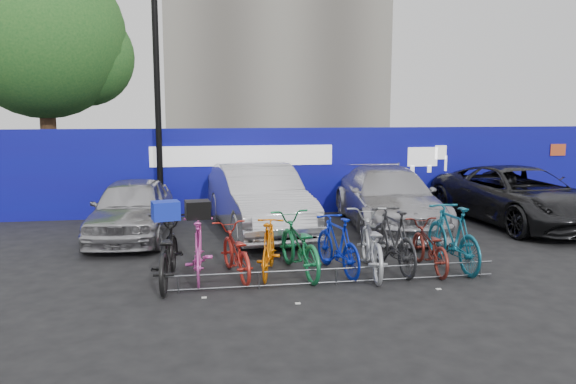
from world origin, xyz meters
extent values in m
plane|color=black|center=(0.00, 0.00, 0.00)|extent=(100.00, 100.00, 0.00)
cube|color=#0B109C|center=(0.00, 6.00, 1.20)|extent=(22.00, 0.15, 2.40)
cube|color=white|center=(-1.00, 5.90, 1.65)|extent=(5.00, 0.02, 0.55)
cube|color=white|center=(4.20, 5.90, 1.55)|extent=(1.20, 0.02, 0.90)
cube|color=#C54822|center=(8.50, 5.90, 1.70)|extent=(0.50, 0.02, 0.35)
cylinder|color=#382314|center=(-7.00, 10.00, 2.00)|extent=(0.50, 0.50, 4.00)
sphere|color=#1A551F|center=(-7.00, 10.00, 5.20)|extent=(5.20, 5.20, 5.20)
sphere|color=#1A551F|center=(-5.80, 10.30, 4.60)|extent=(3.20, 3.20, 3.20)
cylinder|color=black|center=(-3.20, 5.40, 3.00)|extent=(0.16, 0.16, 6.00)
cylinder|color=#595B60|center=(0.00, -0.60, 0.28)|extent=(5.60, 0.03, 0.03)
cylinder|color=#595B60|center=(0.00, -0.60, 0.05)|extent=(5.60, 0.03, 0.03)
cylinder|color=#595B60|center=(-2.60, -0.60, 0.14)|extent=(0.03, 0.03, 0.28)
cylinder|color=#595B60|center=(-1.30, -0.60, 0.14)|extent=(0.03, 0.03, 0.28)
cylinder|color=#595B60|center=(0.00, -0.60, 0.14)|extent=(0.03, 0.03, 0.28)
cylinder|color=#595B60|center=(1.30, -0.60, 0.14)|extent=(0.03, 0.03, 0.28)
cylinder|color=#595B60|center=(2.60, -0.60, 0.14)|extent=(0.03, 0.03, 0.28)
imported|color=#A8A8AC|center=(-3.73, 3.52, 0.68)|extent=(1.89, 4.12, 1.37)
imported|color=silver|center=(-0.84, 3.63, 0.81)|extent=(2.28, 5.06, 1.61)
imported|color=#B1B0B6|center=(2.40, 3.68, 0.74)|extent=(2.50, 5.24, 1.47)
imported|color=black|center=(5.82, 3.53, 0.73)|extent=(2.86, 5.45, 1.46)
imported|color=black|center=(-2.79, -0.05, 0.55)|extent=(0.85, 2.12, 1.10)
imported|color=#EA4FB9|center=(-2.27, 0.11, 0.54)|extent=(0.54, 1.80, 1.07)
imported|color=red|center=(-1.63, 0.13, 0.46)|extent=(0.91, 1.82, 0.91)
imported|color=orange|center=(-1.04, 0.13, 0.50)|extent=(0.85, 1.73, 1.00)
imported|color=#15753F|center=(-0.51, 0.13, 0.53)|extent=(0.99, 2.11, 1.07)
imported|color=#0B21C0|center=(0.19, 0.07, 0.53)|extent=(0.82, 1.82, 1.06)
imported|color=#A9ACB0|center=(0.77, -0.05, 0.55)|extent=(1.04, 2.19, 1.10)
imported|color=#29292C|center=(1.23, 0.07, 0.58)|extent=(0.67, 1.96, 1.16)
imported|color=maroon|center=(1.88, -0.04, 0.45)|extent=(0.66, 1.72, 0.89)
imported|color=#125A73|center=(2.36, 0.02, 0.60)|extent=(0.64, 2.02, 1.20)
cube|color=#1328C8|center=(-2.79, -0.05, 1.25)|extent=(0.50, 0.42, 0.31)
cube|color=black|center=(-2.27, 0.11, 1.23)|extent=(0.45, 0.41, 0.30)
camera|label=1|loc=(-2.28, -9.43, 2.93)|focal=35.00mm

